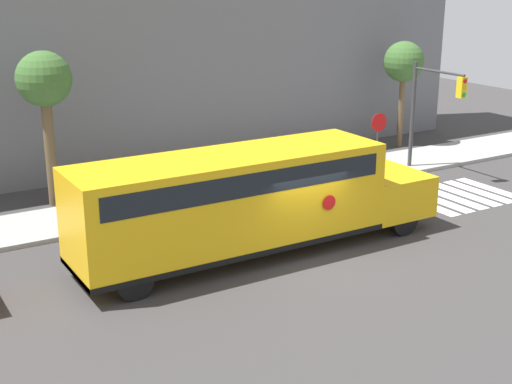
% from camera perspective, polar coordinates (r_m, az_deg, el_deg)
% --- Properties ---
extents(ground_plane, '(60.00, 60.00, 0.00)m').
position_cam_1_polar(ground_plane, '(20.98, 3.99, -5.27)').
color(ground_plane, '#3A3838').
extents(sidewalk_strip, '(44.00, 3.00, 0.15)m').
position_cam_1_polar(sidewalk_strip, '(26.21, -4.13, -0.42)').
color(sidewalk_strip, '#9E9E99').
rests_on(sidewalk_strip, ground).
extents(building_backdrop, '(32.00, 4.00, 12.29)m').
position_cam_1_polar(building_backdrop, '(30.98, -9.99, 13.56)').
color(building_backdrop, slate).
rests_on(building_backdrop, ground).
extents(crosswalk_stripes, '(4.00, 3.20, 0.01)m').
position_cam_1_polar(crosswalk_stripes, '(27.61, 15.88, -0.29)').
color(crosswalk_stripes, white).
rests_on(crosswalk_stripes, ground).
extents(school_bus, '(11.53, 2.57, 3.12)m').
position_cam_1_polar(school_bus, '(20.52, -0.81, -0.46)').
color(school_bus, yellow).
rests_on(school_bus, ground).
extents(stop_sign, '(0.76, 0.10, 2.62)m').
position_cam_1_polar(stop_sign, '(29.09, 9.74, 4.59)').
color(stop_sign, '#38383A').
rests_on(stop_sign, ground).
extents(traffic_light, '(0.28, 2.78, 4.51)m').
position_cam_1_polar(traffic_light, '(29.53, 13.78, 6.98)').
color(traffic_light, '#38383A').
rests_on(traffic_light, ground).
extents(tree_near_sidewalk, '(1.92, 1.92, 5.46)m').
position_cam_1_polar(tree_near_sidewalk, '(25.65, -16.58, 8.26)').
color(tree_near_sidewalk, brown).
rests_on(tree_near_sidewalk, ground).
extents(tree_far_sidewalk, '(1.87, 1.87, 4.96)m').
position_cam_1_polar(tree_far_sidewalk, '(34.06, 11.74, 10.04)').
color(tree_far_sidewalk, brown).
rests_on(tree_far_sidewalk, ground).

